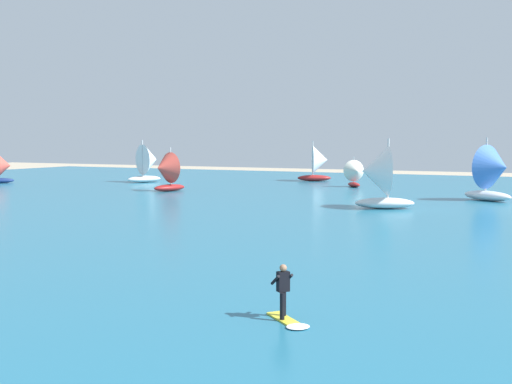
{
  "coord_description": "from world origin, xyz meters",
  "views": [
    {
      "loc": [
        9.73,
        -0.29,
        5.46
      ],
      "look_at": [
        0.8,
        18.28,
        3.71
      ],
      "focal_mm": 43.02,
      "sensor_mm": 36.0,
      "label": 1
    }
  ],
  "objects": [
    {
      "name": "kitesurfer",
      "position": [
        2.81,
        16.16,
        0.7
      ],
      "size": [
        1.86,
        1.69,
        1.67
      ],
      "color": "yellow",
      "rests_on": "ocean"
    },
    {
      "name": "sailboat_anchored_offshore",
      "position": [
        -2.47,
        46.87,
        2.62
      ],
      "size": [
        4.88,
        4.37,
        5.5
      ],
      "color": "silver",
      "rests_on": "ocean"
    },
    {
      "name": "sailboat_far_left",
      "position": [
        5.36,
        57.07,
        2.66
      ],
      "size": [
        5.02,
        4.55,
        5.59
      ],
      "color": "white",
      "rests_on": "ocean"
    },
    {
      "name": "sailboat_near_shore",
      "position": [
        -10.3,
        67.48,
        1.69
      ],
      "size": [
        2.95,
        3.13,
        3.48
      ],
      "color": "maroon",
      "rests_on": "ocean"
    },
    {
      "name": "sailboat_far_right",
      "position": [
        -26.59,
        53.26,
        2.21
      ],
      "size": [
        3.63,
        4.1,
        4.61
      ],
      "color": "maroon",
      "rests_on": "ocean"
    },
    {
      "name": "sailboat_leading",
      "position": [
        -36.51,
        64.22,
        2.58
      ],
      "size": [
        4.32,
        4.84,
        5.41
      ],
      "color": "silver",
      "rests_on": "ocean"
    },
    {
      "name": "sailboat_mid_left",
      "position": [
        -51.96,
        54.99,
        1.98
      ],
      "size": [
        3.68,
        3.52,
        4.1
      ],
      "color": "navy",
      "rests_on": "ocean"
    },
    {
      "name": "sailboat_heeled_over",
      "position": [
        -17.6,
        75.57,
        2.48
      ],
      "size": [
        4.63,
        4.14,
        5.2
      ],
      "color": "maroon",
      "rests_on": "ocean"
    },
    {
      "name": "ocean",
      "position": [
        0.0,
        51.95,
        0.05
      ],
      "size": [
        160.0,
        90.0,
        0.1
      ],
      "primitive_type": "cube",
      "color": "#236B89",
      "rests_on": "ground"
    }
  ]
}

